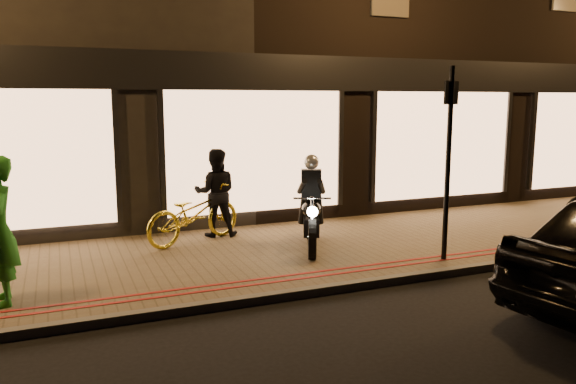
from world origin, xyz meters
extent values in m
plane|color=black|center=(0.00, 0.00, 0.00)|extent=(90.00, 90.00, 0.00)
cube|color=brown|center=(0.00, 2.00, 0.06)|extent=(50.00, 4.00, 0.12)
cube|color=#59544C|center=(0.00, 0.05, 0.06)|extent=(50.00, 0.14, 0.12)
cube|color=maroon|center=(0.00, 0.45, 0.12)|extent=(50.00, 0.06, 0.01)
cube|color=maroon|center=(0.00, 0.65, 0.12)|extent=(50.00, 0.06, 0.01)
cube|color=black|center=(6.00, 9.00, 4.25)|extent=(12.00, 10.00, 8.50)
cube|color=black|center=(0.00, 3.95, 3.15)|extent=(48.00, 0.12, 0.70)
cube|color=#FFBA7F|center=(-4.50, 3.94, 1.61)|extent=(3.60, 0.06, 2.38)
cube|color=#FFBA7F|center=(0.00, 3.94, 1.61)|extent=(3.60, 0.06, 2.38)
cube|color=#FFBA7F|center=(4.50, 3.94, 1.61)|extent=(3.60, 0.06, 2.38)
cylinder|color=black|center=(0.00, 1.31, 0.44)|extent=(0.37, 0.63, 0.64)
cylinder|color=black|center=(0.52, 2.50, 0.44)|extent=(0.37, 0.63, 0.64)
cylinder|color=silver|center=(0.00, 1.31, 0.44)|extent=(0.18, 0.18, 0.14)
cylinder|color=silver|center=(0.52, 2.50, 0.44)|extent=(0.18, 0.18, 0.14)
cube|color=black|center=(0.28, 1.95, 0.52)|extent=(0.52, 0.75, 0.30)
ellipsoid|color=black|center=(0.23, 1.83, 0.82)|extent=(0.50, 0.59, 0.29)
cube|color=black|center=(0.40, 2.22, 0.82)|extent=(0.42, 0.59, 0.09)
cylinder|color=silver|center=(0.06, 1.44, 1.07)|extent=(0.56, 0.27, 0.03)
cylinder|color=silver|center=(0.02, 1.35, 0.74)|extent=(0.18, 0.32, 0.71)
sphere|color=white|center=(-0.04, 1.22, 0.90)|extent=(0.22, 0.22, 0.17)
cylinder|color=silver|center=(0.57, 2.31, 0.40)|extent=(0.28, 0.53, 0.07)
cube|color=black|center=(0.35, 2.10, 1.17)|extent=(0.40, 0.34, 0.55)
sphere|color=silver|center=(0.32, 2.05, 1.58)|extent=(0.34, 0.34, 0.26)
cylinder|color=black|center=(0.07, 1.88, 1.20)|extent=(0.25, 0.60, 0.34)
cylinder|color=black|center=(0.37, 1.75, 1.20)|extent=(0.39, 0.56, 0.34)
cylinder|color=black|center=(0.20, 2.12, 0.72)|extent=(0.15, 0.28, 0.46)
cylinder|color=black|center=(0.46, 2.01, 0.72)|extent=(0.27, 0.28, 0.46)
cylinder|color=black|center=(1.92, 0.49, 1.62)|extent=(0.10, 0.10, 3.00)
cube|color=black|center=(1.92, 0.49, 2.72)|extent=(0.34, 0.14, 0.35)
imported|color=gold|center=(-1.48, 3.07, 0.63)|extent=(2.06, 1.44, 1.03)
imported|color=black|center=(-0.99, 3.40, 0.93)|extent=(0.92, 0.79, 1.62)
camera|label=1|loc=(-3.66, -6.51, 2.60)|focal=35.00mm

